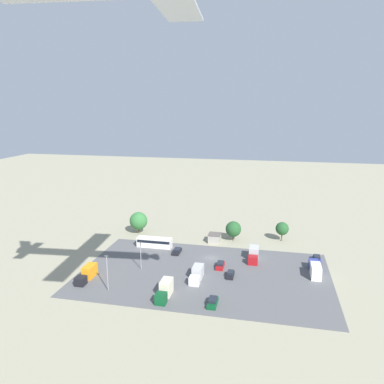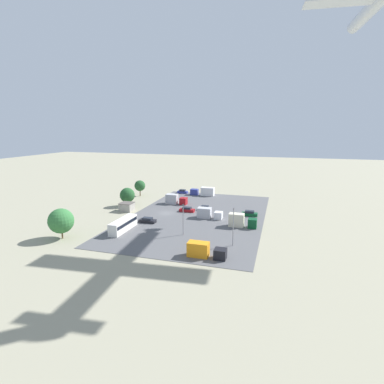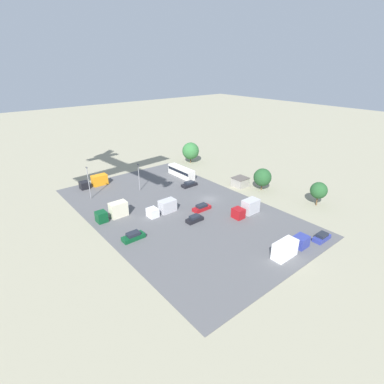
{
  "view_description": "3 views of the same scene",
  "coord_description": "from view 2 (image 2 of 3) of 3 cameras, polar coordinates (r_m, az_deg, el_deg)",
  "views": [
    {
      "loc": [
        -15.81,
        98.06,
        42.21
      ],
      "look_at": [
        -1.52,
        32.06,
        26.61
      ],
      "focal_mm": 35.0,
      "sensor_mm": 36.0,
      "label": 1
    },
    {
      "loc": [
        83.57,
        33.58,
        26.0
      ],
      "look_at": [
        1.52,
        8.94,
        7.68
      ],
      "focal_mm": 28.0,
      "sensor_mm": 36.0,
      "label": 2
    },
    {
      "loc": [
        -52.76,
        49.19,
        33.63
      ],
      "look_at": [
        -1.97,
        7.51,
        4.85
      ],
      "focal_mm": 28.0,
      "sensor_mm": 36.0,
      "label": 3
    }
  ],
  "objects": [
    {
      "name": "parked_car_4",
      "position": [
        121.68,
        -1.83,
        0.07
      ],
      "size": [
        1.91,
        4.19,
        1.51
      ],
      "rotation": [
        0.0,
        0.0,
        3.14
      ],
      "color": "navy",
      "rests_on": "ground"
    },
    {
      "name": "parked_car_1",
      "position": [
        85.13,
        -8.48,
        -5.37
      ],
      "size": [
        1.95,
        4.74,
        1.43
      ],
      "rotation": [
        0.0,
        0.0,
        3.14
      ],
      "color": "black",
      "rests_on": "ground"
    },
    {
      "name": "parked_car_2",
      "position": [
        96.62,
        2.46,
        -3.12
      ],
      "size": [
        1.75,
        4.08,
        1.5
      ],
      "rotation": [
        0.0,
        0.0,
        3.14
      ],
      "color": "black",
      "rests_on": "ground"
    },
    {
      "name": "parked_car_0",
      "position": [
        94.9,
        -0.97,
        -3.39
      ],
      "size": [
        1.9,
        4.73,
        1.5
      ],
      "rotation": [
        0.0,
        0.0,
        3.14
      ],
      "color": "maroon",
      "rests_on": "ground"
    },
    {
      "name": "parked_truck_1",
      "position": [
        117.56,
        2.27,
        0.07
      ],
      "size": [
        2.43,
        9.36,
        3.27
      ],
      "rotation": [
        0.0,
        0.0,
        3.14
      ],
      "color": "navy",
      "rests_on": "ground"
    },
    {
      "name": "parking_lot_surface",
      "position": [
        90.55,
        1.11,
        -4.59
      ],
      "size": [
        63.53,
        38.91,
        0.08
      ],
      "color": "#565659",
      "rests_on": "ground"
    },
    {
      "name": "light_pole_lot_edge",
      "position": [
        73.68,
        -1.7,
        -4.99
      ],
      "size": [
        0.9,
        0.28,
        7.75
      ],
      "color": "gray",
      "rests_on": "ground"
    },
    {
      "name": "parked_truck_2",
      "position": [
        104.55,
        -3.23,
        -1.43
      ],
      "size": [
        2.58,
        7.38,
        3.35
      ],
      "color": "maroon",
      "rests_on": "ground"
    },
    {
      "name": "parked_truck_3",
      "position": [
        62.42,
        2.38,
        -11.08
      ],
      "size": [
        2.37,
        8.02,
        3.03
      ],
      "color": "black",
      "rests_on": "ground"
    },
    {
      "name": "tree_apron_far",
      "position": [
        117.98,
        -9.9,
        1.19
      ],
      "size": [
        4.18,
        4.18,
        6.19
      ],
      "color": "brown",
      "rests_on": "ground"
    },
    {
      "name": "bus",
      "position": [
        79.55,
        -12.98,
        -6.02
      ],
      "size": [
        10.69,
        2.59,
        3.04
      ],
      "rotation": [
        0.0,
        0.0,
        1.57
      ],
      "color": "silver",
      "rests_on": "ground"
    },
    {
      "name": "tree_apron_mid",
      "position": [
        77.95,
        -23.68,
        -5.07
      ],
      "size": [
        5.97,
        5.97,
        7.38
      ],
      "color": "brown",
      "rests_on": "ground"
    },
    {
      "name": "parked_truck_0",
      "position": [
        88.23,
        3.12,
        -4.1
      ],
      "size": [
        2.49,
        7.37,
        2.99
      ],
      "color": "silver",
      "rests_on": "ground"
    },
    {
      "name": "ground_plane",
      "position": [
        93.74,
        -4.98,
        -4.08
      ],
      "size": [
        400.0,
        400.0,
        0.0
      ],
      "primitive_type": "plane",
      "color": "gray"
    },
    {
      "name": "parked_car_3",
      "position": [
        92.13,
        10.91,
        -4.06
      ],
      "size": [
        1.95,
        4.68,
        1.6
      ],
      "color": "#0C4723",
      "rests_on": "ground"
    },
    {
      "name": "shed_building",
      "position": [
        98.04,
        -12.3,
        -2.77
      ],
      "size": [
        3.93,
        4.17,
        2.71
      ],
      "color": "#9E998E",
      "rests_on": "ground"
    },
    {
      "name": "parked_truck_4",
      "position": [
        81.39,
        9.3,
        -5.46
      ],
      "size": [
        2.35,
        7.4,
        3.55
      ],
      "color": "#0C4723",
      "rests_on": "ground"
    },
    {
      "name": "tree_near_shed",
      "position": [
        103.54,
        -12.22,
        -0.58
      ],
      "size": [
        4.99,
        4.99,
        6.3
      ],
      "color": "brown",
      "rests_on": "ground"
    },
    {
      "name": "light_pole_lot_centre",
      "position": [
        67.42,
        7.87,
        -6.28
      ],
      "size": [
        0.9,
        0.28,
        8.78
      ],
      "color": "gray",
      "rests_on": "ground"
    }
  ]
}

